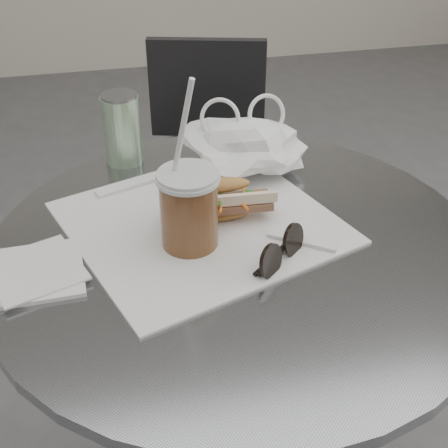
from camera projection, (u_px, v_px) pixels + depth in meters
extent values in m
cylinder|color=slate|center=(234.00, 403.00, 1.16)|extent=(0.08, 0.08, 0.71)
cylinder|color=slate|center=(237.00, 248.00, 0.96)|extent=(0.76, 0.76, 0.02)
cylinder|color=#29292B|center=(206.00, 304.00, 1.92)|extent=(0.37, 0.37, 0.02)
cylinder|color=#29292B|center=(205.00, 244.00, 1.79)|extent=(0.06, 0.06, 0.48)
cylinder|color=#29292B|center=(204.00, 170.00, 1.65)|extent=(0.41, 0.41, 0.02)
cube|color=#29292B|center=(207.00, 89.00, 1.73)|extent=(0.32, 0.11, 0.28)
cube|color=white|center=(201.00, 223.00, 0.99)|extent=(0.49, 0.48, 0.00)
ellipsoid|color=#BB9446|center=(218.00, 213.00, 0.99)|extent=(0.21, 0.08, 0.02)
cube|color=brown|center=(218.00, 204.00, 0.98)|extent=(0.17, 0.06, 0.01)
ellipsoid|color=#BB9446|center=(217.00, 189.00, 0.97)|extent=(0.21, 0.09, 0.04)
cylinder|color=brown|center=(189.00, 214.00, 0.91)|extent=(0.08, 0.08, 0.11)
cylinder|color=silver|center=(188.00, 177.00, 0.88)|extent=(0.09, 0.09, 0.01)
cylinder|color=white|center=(179.00, 148.00, 0.86)|extent=(0.05, 0.05, 0.21)
cylinder|color=black|center=(271.00, 261.00, 0.87)|extent=(0.05, 0.05, 0.05)
cylinder|color=black|center=(293.00, 240.00, 0.92)|extent=(0.05, 0.05, 0.05)
cube|color=black|center=(282.00, 254.00, 0.90)|extent=(0.02, 0.02, 0.00)
cube|color=white|center=(36.00, 273.00, 0.89)|extent=(0.14, 0.14, 0.01)
cube|color=white|center=(35.00, 270.00, 0.88)|extent=(0.16, 0.16, 0.00)
cylinder|color=#5D9A5A|center=(122.00, 130.00, 1.13)|extent=(0.07, 0.07, 0.13)
cylinder|color=slate|center=(119.00, 96.00, 1.09)|extent=(0.06, 0.06, 0.00)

